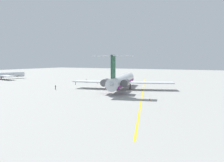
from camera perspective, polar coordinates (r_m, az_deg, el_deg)
name	(u,v)px	position (r m, az deg, el deg)	size (l,w,h in m)	color
ground	(132,91)	(84.90, 4.51, -2.17)	(382.03, 382.03, 0.00)	#9E9E99
main_jetliner	(121,80)	(87.00, 2.16, 0.12)	(39.34, 35.30, 11.70)	silver
airliner_mid_left	(3,75)	(147.14, -23.46, 1.29)	(25.60, 25.63, 7.78)	silver
ground_crew_near_nose	(76,82)	(105.62, -8.23, -0.26)	(0.27, 0.42, 1.67)	black
ground_crew_near_tail	(86,80)	(113.80, -5.82, 0.14)	(0.40, 0.27, 1.71)	black
ground_crew_portside	(55,87)	(88.77, -12.65, -1.28)	(0.27, 0.41, 1.66)	black
safety_cone_nose	(150,99)	(65.08, 8.54, -4.09)	(0.40, 0.40, 0.55)	#EA590F
safety_cone_wingtip	(97,83)	(110.01, -3.37, -0.43)	(0.40, 0.40, 0.55)	#EA590F
safety_cone_tail	(156,83)	(109.31, 9.92, -0.52)	(0.40, 0.40, 0.55)	#EA590F
taxiway_centreline	(143,91)	(85.25, 7.01, -2.16)	(107.53, 0.36, 0.01)	gold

